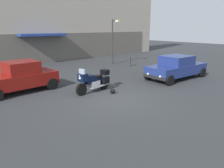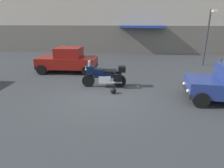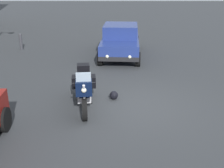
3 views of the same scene
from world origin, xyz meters
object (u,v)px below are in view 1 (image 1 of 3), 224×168
at_px(helmet, 113,91).
at_px(streetlamp_curbside, 114,37).
at_px(car_sedan_far, 177,67).
at_px(bollard_curbside, 130,61).
at_px(car_hatchback_near, 20,77).
at_px(motorcycle, 94,81).

height_order(helmet, streetlamp_curbside, streetlamp_curbside).
height_order(car_sedan_far, bollard_curbside, car_sedan_far).
bearing_deg(car_hatchback_near, helmet, 131.42).
xyz_separation_m(car_hatchback_near, bollard_curbside, (10.05, 1.47, -0.34)).
height_order(car_hatchback_near, streetlamp_curbside, streetlamp_curbside).
xyz_separation_m(motorcycle, streetlamp_curbside, (6.69, 5.74, 1.89)).
relative_size(car_sedan_far, streetlamp_curbside, 1.15).
relative_size(helmet, car_sedan_far, 0.06).
distance_m(car_hatchback_near, car_sedan_far, 9.69).
distance_m(car_sedan_far, bollard_curbside, 5.54).
bearing_deg(streetlamp_curbside, motorcycle, -139.35).
bearing_deg(helmet, car_sedan_far, -3.93).
bearing_deg(helmet, car_hatchback_near, 133.85).
height_order(helmet, bollard_curbside, bollard_curbside).
distance_m(motorcycle, car_hatchback_near, 3.93).
relative_size(car_hatchback_near, bollard_curbside, 4.42).
xyz_separation_m(car_sedan_far, bollard_curbside, (1.20, 5.40, -0.31)).
distance_m(helmet, car_hatchback_near, 4.98).
xyz_separation_m(car_hatchback_near, car_sedan_far, (8.85, -3.93, -0.03)).
relative_size(car_hatchback_near, car_sedan_far, 0.84).
height_order(helmet, car_hatchback_near, car_hatchback_near).
bearing_deg(helmet, bollard_curbside, 37.15).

